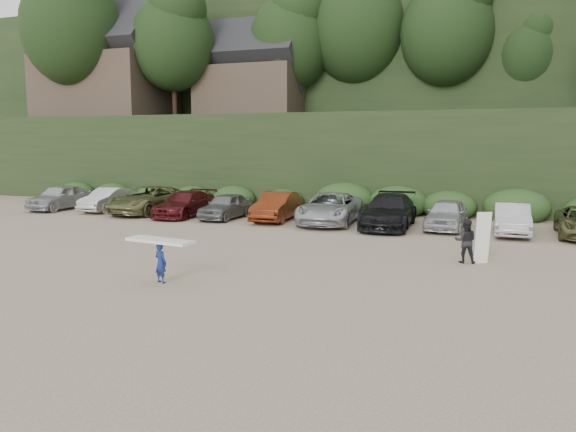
% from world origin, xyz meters
% --- Properties ---
extents(ground, '(120.00, 120.00, 0.00)m').
position_xyz_m(ground, '(0.00, 0.00, 0.00)').
color(ground, tan).
rests_on(ground, ground).
extents(hillside_backdrop, '(90.00, 41.50, 28.00)m').
position_xyz_m(hillside_backdrop, '(-0.26, 35.93, 11.22)').
color(hillside_backdrop, black).
rests_on(hillside_backdrop, ground).
extents(parked_cars, '(34.58, 6.15, 1.65)m').
position_xyz_m(parked_cars, '(-2.42, 9.88, 0.76)').
color(parked_cars, '#AFAEB3').
rests_on(parked_cars, ground).
extents(child_surfer, '(2.33, 0.94, 1.36)m').
position_xyz_m(child_surfer, '(-2.80, -3.59, 0.92)').
color(child_surfer, navy).
rests_on(child_surfer, ground).
extents(adult_surfer, '(1.26, 0.67, 1.85)m').
position_xyz_m(adult_surfer, '(5.81, 2.63, 0.80)').
color(adult_surfer, black).
rests_on(adult_surfer, ground).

